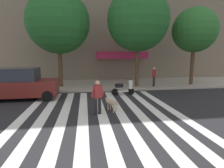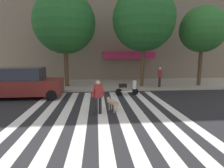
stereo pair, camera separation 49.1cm
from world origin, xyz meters
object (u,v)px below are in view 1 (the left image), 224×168
at_px(street_tree_nearest, 58,22).
at_px(pedestrian_bystander, 154,76).
at_px(parked_scooter, 123,88).
at_px(street_tree_further, 195,30).
at_px(dog_on_leash, 111,102).
at_px(street_tree_middle, 138,20).
at_px(parked_car_behind_first, 17,84).
at_px(pedestrian_dog_walker, 98,95).

bearing_deg(street_tree_nearest, pedestrian_bystander, -8.67).
xyz_separation_m(parked_scooter, street_tree_further, (6.88, 2.79, 4.43)).
xyz_separation_m(street_tree_nearest, dog_on_leash, (3.31, -6.83, -4.93)).
bearing_deg(dog_on_leash, pedestrian_bystander, 51.79).
bearing_deg(dog_on_leash, street_tree_nearest, 115.87).
xyz_separation_m(street_tree_middle, pedestrian_bystander, (1.38, -0.42, -4.50)).
height_order(street_tree_nearest, street_tree_further, street_tree_nearest).
relative_size(street_tree_nearest, street_tree_further, 1.16).
xyz_separation_m(parked_car_behind_first, street_tree_further, (13.82, 2.94, 3.93)).
xyz_separation_m(street_tree_nearest, pedestrian_bystander, (7.76, -1.18, -4.30)).
height_order(parked_car_behind_first, pedestrian_bystander, parked_car_behind_first).
bearing_deg(dog_on_leash, pedestrian_dog_walker, -148.78).
height_order(street_tree_middle, pedestrian_bystander, street_tree_middle).
height_order(pedestrian_dog_walker, dog_on_leash, pedestrian_dog_walker).
xyz_separation_m(street_tree_middle, dog_on_leash, (-3.07, -6.06, -5.13)).
distance_m(pedestrian_dog_walker, dog_on_leash, 0.96).
distance_m(street_tree_nearest, pedestrian_bystander, 8.95).
relative_size(street_tree_nearest, pedestrian_dog_walker, 4.73).
xyz_separation_m(parked_scooter, pedestrian_dog_walker, (-2.06, -3.89, 0.45)).
xyz_separation_m(street_tree_further, dog_on_leash, (-8.22, -6.25, -4.46)).
distance_m(street_tree_nearest, dog_on_leash, 9.05).
bearing_deg(pedestrian_bystander, parked_car_behind_first, -166.90).
bearing_deg(street_tree_nearest, parked_car_behind_first, -122.97).
bearing_deg(pedestrian_dog_walker, parked_car_behind_first, 142.54).
bearing_deg(street_tree_nearest, pedestrian_dog_walker, -70.31).
xyz_separation_m(pedestrian_dog_walker, pedestrian_bystander, (5.16, 6.08, 0.15)).
distance_m(parked_scooter, dog_on_leash, 3.71).
bearing_deg(parked_car_behind_first, pedestrian_bystander, 13.10).
xyz_separation_m(parked_scooter, street_tree_middle, (1.73, 2.61, 5.10)).
bearing_deg(street_tree_further, pedestrian_dog_walker, -143.22).
distance_m(street_tree_further, dog_on_leash, 11.25).
bearing_deg(street_tree_further, street_tree_middle, -177.96).
height_order(parked_scooter, pedestrian_bystander, pedestrian_bystander).
distance_m(parked_car_behind_first, parked_scooter, 6.96).
bearing_deg(pedestrian_dog_walker, pedestrian_bystander, 49.68).
distance_m(street_tree_nearest, pedestrian_dog_walker, 8.91).
bearing_deg(parked_scooter, street_tree_further, 22.11).
height_order(parked_scooter, dog_on_leash, parked_scooter).
bearing_deg(street_tree_middle, parked_scooter, -123.48).
distance_m(parked_car_behind_first, pedestrian_bystander, 10.31).
relative_size(parked_scooter, pedestrian_bystander, 1.00).
height_order(parked_car_behind_first, pedestrian_dog_walker, parked_car_behind_first).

